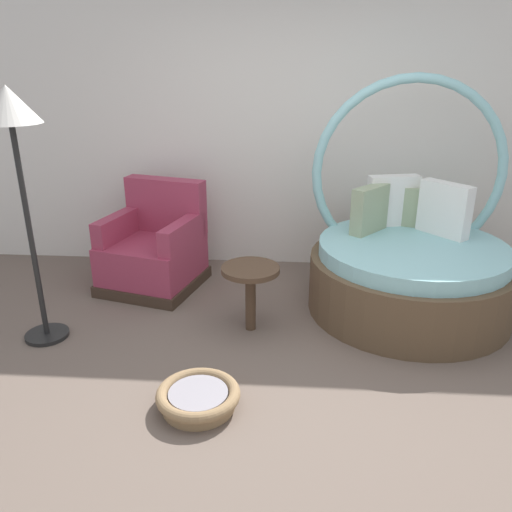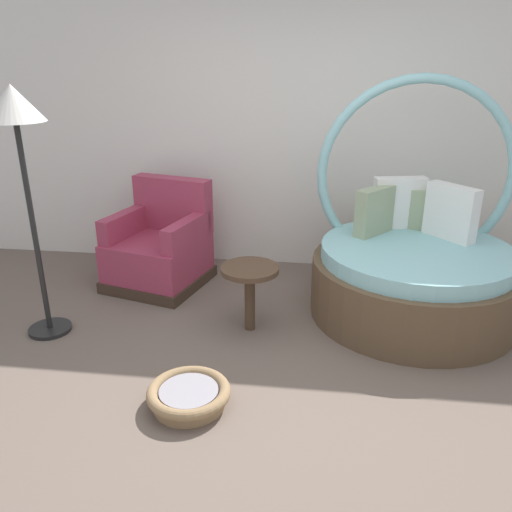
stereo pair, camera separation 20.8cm
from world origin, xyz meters
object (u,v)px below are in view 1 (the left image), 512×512
round_daybed (409,262)px  side_table (251,279)px  floor_lamp (13,131)px  pet_basket (199,397)px  red_armchair (155,251)px

round_daybed → side_table: 1.36m
side_table → floor_lamp: bearing=-171.5°
round_daybed → floor_lamp: size_ratio=1.02×
pet_basket → side_table: side_table is taller
red_armchair → side_table: bearing=-39.6°
pet_basket → floor_lamp: 2.09m
round_daybed → red_armchair: size_ratio=1.90×
red_armchair → pet_basket: bearing=-68.3°
round_daybed → side_table: size_ratio=3.59×
side_table → floor_lamp: (-1.53, -0.23, 1.11)m
round_daybed → side_table: bearing=-159.3°
red_armchair → floor_lamp: 1.67m
round_daybed → floor_lamp: 3.11m
red_armchair → floor_lamp: floor_lamp is taller
red_armchair → floor_lamp: size_ratio=0.54×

